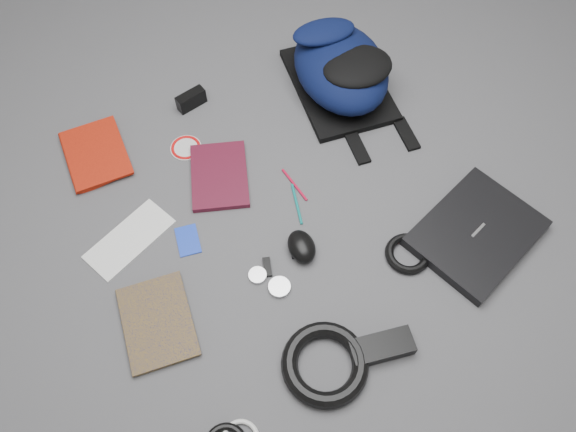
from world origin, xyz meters
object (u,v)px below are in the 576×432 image
laptop (476,233)px  comic_book (124,333)px  dvd_case (219,176)px  power_brick (381,347)px  textbook_red (67,164)px  mouse (302,246)px  backpack (341,67)px  compact_camera (191,100)px

laptop → comic_book: (-0.90, 0.19, -0.01)m
comic_book → dvd_case: same height
power_brick → laptop: bearing=33.5°
textbook_red → mouse: (0.45, -0.55, 0.01)m
laptop → dvd_case: 0.71m
backpack → compact_camera: (-0.43, 0.15, -0.06)m
backpack → mouse: bearing=-120.5°
comic_book → compact_camera: 0.72m
textbook_red → power_brick: (0.48, -0.87, 0.01)m
compact_camera → mouse: 0.59m
backpack → laptop: (0.04, -0.62, -0.07)m
backpack → laptop: backpack is taller
comic_book → power_brick: (0.52, -0.33, 0.01)m
compact_camera → power_brick: size_ratio=0.60×
backpack → mouse: 0.58m
textbook_red → mouse: size_ratio=2.31×
laptop → dvd_case: (-0.51, 0.49, -0.01)m
dvd_case → power_brick: size_ratio=1.46×
laptop → power_brick: (-0.39, -0.13, 0.00)m
laptop → mouse: size_ratio=3.31×
textbook_red → comic_book: size_ratio=0.99×
laptop → mouse: (-0.42, 0.18, 0.01)m
comic_book → compact_camera: (0.43, 0.58, 0.02)m
laptop → textbook_red: 1.14m
backpack → mouse: backpack is taller
mouse → power_brick: bearing=-74.9°
textbook_red → comic_book: textbook_red is taller
backpack → dvd_case: 0.49m
comic_book → dvd_case: (0.39, 0.30, -0.00)m
dvd_case → mouse: (0.09, -0.31, 0.02)m
comic_book → mouse: mouse is taller
compact_camera → mouse: size_ratio=0.93×
laptop → dvd_case: laptop is taller
dvd_case → power_brick: power_brick is taller
compact_camera → mouse: (0.05, -0.59, 0.00)m
comic_book → compact_camera: bearing=63.2°
backpack → comic_book: 0.96m
comic_book → compact_camera: size_ratio=2.51×
backpack → textbook_red: 0.84m
dvd_case → power_brick: (0.12, -0.63, 0.01)m
laptop → power_brick: power_brick is taller
mouse → power_brick: mouse is taller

